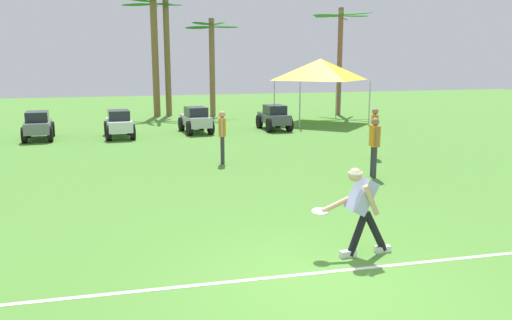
# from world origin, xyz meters

# --- Properties ---
(ground_plane) EXTENTS (80.00, 80.00, 0.00)m
(ground_plane) POSITION_xyz_m (0.00, 0.00, 0.00)
(ground_plane) COLOR #4F8934
(field_line_paint) EXTENTS (22.48, 1.51, 0.01)m
(field_line_paint) POSITION_xyz_m (0.00, 0.33, 0.00)
(field_line_paint) COLOR white
(field_line_paint) RESTS_ON ground_plane
(frisbee_thrower) EXTENTS (1.13, 0.46, 1.40)m
(frisbee_thrower) POSITION_xyz_m (0.95, 0.76, 0.79)
(frisbee_thrower) COLOR black
(frisbee_thrower) RESTS_ON ground_plane
(frisbee_in_flight) EXTENTS (0.32, 0.32, 0.06)m
(frisbee_in_flight) POSITION_xyz_m (0.34, 0.94, 0.71)
(frisbee_in_flight) COLOR white
(teammate_near_sideline) EXTENTS (0.29, 0.49, 1.56)m
(teammate_near_sideline) POSITION_xyz_m (0.56, 8.38, 0.94)
(teammate_near_sideline) COLOR #33333D
(teammate_near_sideline) RESTS_ON ground_plane
(teammate_midfield) EXTENTS (0.27, 0.50, 1.56)m
(teammate_midfield) POSITION_xyz_m (3.91, 5.48, 0.94)
(teammate_midfield) COLOR #33333D
(teammate_midfield) RESTS_ON ground_plane
(teammate_deep) EXTENTS (0.33, 0.47, 1.56)m
(teammate_deep) POSITION_xyz_m (5.30, 7.87, 0.94)
(teammate_deep) COLOR #33333D
(teammate_deep) RESTS_ON ground_plane
(parked_car_slot_a) EXTENTS (1.17, 2.24, 1.10)m
(parked_car_slot_a) POSITION_xyz_m (-5.20, 15.01, 0.56)
(parked_car_slot_a) COLOR slate
(parked_car_slot_a) RESTS_ON ground_plane
(parked_car_slot_b) EXTENTS (1.15, 2.23, 1.10)m
(parked_car_slot_b) POSITION_xyz_m (-2.18, 14.65, 0.56)
(parked_car_slot_b) COLOR silver
(parked_car_slot_b) RESTS_ON ground_plane
(parked_car_slot_c) EXTENTS (1.21, 2.25, 1.10)m
(parked_car_slot_c) POSITION_xyz_m (0.98, 15.14, 0.56)
(parked_car_slot_c) COLOR #B7BABF
(parked_car_slot_c) RESTS_ON ground_plane
(parked_car_slot_d) EXTENTS (1.11, 2.21, 1.10)m
(parked_car_slot_d) POSITION_xyz_m (4.49, 15.07, 0.56)
(parked_car_slot_d) COLOR #474C51
(parked_car_slot_d) RESTS_ON ground_plane
(palm_tree_far_left) EXTENTS (3.30, 3.25, 6.39)m
(palm_tree_far_left) POSITION_xyz_m (0.09, 22.25, 3.66)
(palm_tree_far_left) COLOR brown
(palm_tree_far_left) RESTS_ON ground_plane
(palm_tree_left_of_centre) EXTENTS (3.46, 3.62, 7.03)m
(palm_tree_left_of_centre) POSITION_xyz_m (0.81, 22.48, 4.26)
(palm_tree_left_of_centre) COLOR brown
(palm_tree_left_of_centre) RESTS_ON ground_plane
(palm_tree_right_of_centre) EXTENTS (2.89, 3.03, 5.29)m
(palm_tree_right_of_centre) POSITION_xyz_m (3.11, 21.54, 3.19)
(palm_tree_right_of_centre) COLOR brown
(palm_tree_right_of_centre) RESTS_ON ground_plane
(palm_tree_far_right) EXTENTS (3.32, 3.38, 5.91)m
(palm_tree_far_right) POSITION_xyz_m (10.11, 20.09, 3.74)
(palm_tree_far_right) COLOR brown
(palm_tree_far_right) RESTS_ON ground_plane
(event_tent) EXTENTS (3.69, 3.69, 3.13)m
(event_tent) POSITION_xyz_m (7.46, 16.82, 2.61)
(event_tent) COLOR #B2B5BA
(event_tent) RESTS_ON ground_plane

